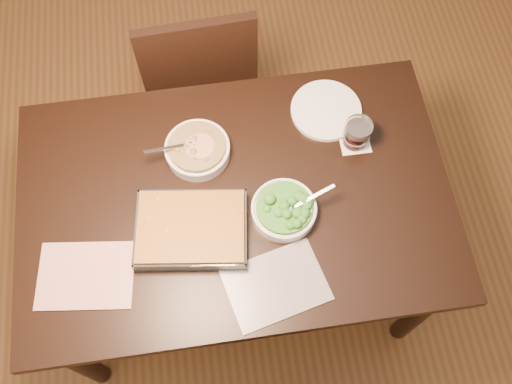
{
  "coord_description": "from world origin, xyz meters",
  "views": [
    {
      "loc": [
        -0.04,
        -0.76,
        2.42
      ],
      "look_at": [
        0.07,
        -0.01,
        0.8
      ],
      "focal_mm": 40.0,
      "sensor_mm": 36.0,
      "label": 1
    }
  ],
  "objects_px": {
    "baking_dish": "(191,229)",
    "broccoli_bowl": "(284,210)",
    "stew_bowl": "(197,149)",
    "dinner_plate": "(326,110)",
    "table": "(236,209)",
    "wine_tumbler": "(357,133)",
    "chair_far": "(199,71)"
  },
  "relations": [
    {
      "from": "baking_dish",
      "to": "wine_tumbler",
      "type": "bearing_deg",
      "value": 31.13
    },
    {
      "from": "dinner_plate",
      "to": "baking_dish",
      "type": "bearing_deg",
      "value": -142.76
    },
    {
      "from": "broccoli_bowl",
      "to": "chair_far",
      "type": "distance_m",
      "value": 0.84
    },
    {
      "from": "table",
      "to": "broccoli_bowl",
      "type": "relative_size",
      "value": 6.02
    },
    {
      "from": "dinner_plate",
      "to": "stew_bowl",
      "type": "bearing_deg",
      "value": -167.33
    },
    {
      "from": "baking_dish",
      "to": "broccoli_bowl",
      "type": "bearing_deg",
      "value": 12.4
    },
    {
      "from": "baking_dish",
      "to": "wine_tumbler",
      "type": "height_order",
      "value": "wine_tumbler"
    },
    {
      "from": "baking_dish",
      "to": "stew_bowl",
      "type": "bearing_deg",
      "value": 88.05
    },
    {
      "from": "table",
      "to": "stew_bowl",
      "type": "bearing_deg",
      "value": 120.12
    },
    {
      "from": "baking_dish",
      "to": "chair_far",
      "type": "height_order",
      "value": "chair_far"
    },
    {
      "from": "wine_tumbler",
      "to": "broccoli_bowl",
      "type": "bearing_deg",
      "value": -141.16
    },
    {
      "from": "broccoli_bowl",
      "to": "dinner_plate",
      "type": "relative_size",
      "value": 0.96
    },
    {
      "from": "table",
      "to": "broccoli_bowl",
      "type": "xyz_separation_m",
      "value": [
        0.15,
        -0.08,
        0.12
      ]
    },
    {
      "from": "table",
      "to": "wine_tumbler",
      "type": "xyz_separation_m",
      "value": [
        0.42,
        0.15,
        0.15
      ]
    },
    {
      "from": "chair_far",
      "to": "dinner_plate",
      "type": "bearing_deg",
      "value": 132.7
    },
    {
      "from": "stew_bowl",
      "to": "wine_tumbler",
      "type": "bearing_deg",
      "value": -3.09
    },
    {
      "from": "chair_far",
      "to": "baking_dish",
      "type": "bearing_deg",
      "value": 81.18
    },
    {
      "from": "broccoli_bowl",
      "to": "baking_dish",
      "type": "bearing_deg",
      "value": -175.18
    },
    {
      "from": "broccoli_bowl",
      "to": "wine_tumbler",
      "type": "relative_size",
      "value": 2.33
    },
    {
      "from": "broccoli_bowl",
      "to": "table",
      "type": "bearing_deg",
      "value": 151.72
    },
    {
      "from": "stew_bowl",
      "to": "wine_tumbler",
      "type": "distance_m",
      "value": 0.53
    },
    {
      "from": "dinner_plate",
      "to": "table",
      "type": "bearing_deg",
      "value": -141.75
    },
    {
      "from": "stew_bowl",
      "to": "dinner_plate",
      "type": "relative_size",
      "value": 0.98
    },
    {
      "from": "broccoli_bowl",
      "to": "chair_far",
      "type": "height_order",
      "value": "chair_far"
    },
    {
      "from": "table",
      "to": "broccoli_bowl",
      "type": "height_order",
      "value": "broccoli_bowl"
    },
    {
      "from": "baking_dish",
      "to": "chair_far",
      "type": "distance_m",
      "value": 0.84
    },
    {
      "from": "dinner_plate",
      "to": "chair_far",
      "type": "relative_size",
      "value": 0.26
    },
    {
      "from": "stew_bowl",
      "to": "table",
      "type": "bearing_deg",
      "value": -59.88
    },
    {
      "from": "table",
      "to": "stew_bowl",
      "type": "relative_size",
      "value": 5.86
    },
    {
      "from": "broccoli_bowl",
      "to": "baking_dish",
      "type": "relative_size",
      "value": 0.63
    },
    {
      "from": "baking_dish",
      "to": "wine_tumbler",
      "type": "relative_size",
      "value": 3.72
    },
    {
      "from": "table",
      "to": "chair_far",
      "type": "distance_m",
      "value": 0.7
    }
  ]
}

